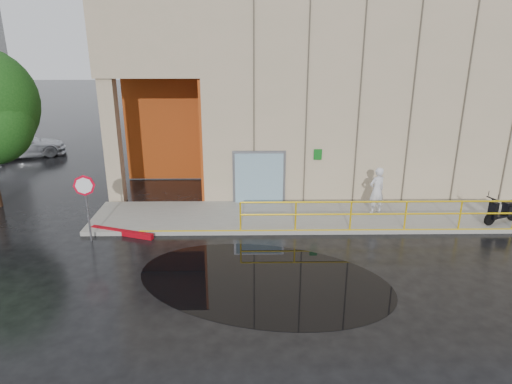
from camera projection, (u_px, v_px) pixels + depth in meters
ground at (256, 279)px, 12.88m from camera, size 120.00×120.00×0.00m
sidewalk at (361, 216)px, 17.16m from camera, size 20.00×3.00×0.15m
building at (359, 86)px, 21.95m from camera, size 20.00×10.17×8.00m
guardrail at (378, 215)px, 15.69m from camera, size 9.56×0.06×1.03m
person at (377, 191)px, 16.98m from camera, size 0.77×0.65×1.79m
scooter at (504, 204)px, 16.15m from camera, size 1.62×1.04×1.22m
stop_sign at (85, 193)px, 14.73m from camera, size 0.69×0.14×2.30m
red_curb at (122, 232)px, 15.71m from camera, size 2.32×0.98×0.18m
puddle at (263, 281)px, 12.81m from camera, size 8.25×6.38×0.01m
car_c at (21, 145)px, 25.51m from camera, size 5.01×3.54×1.35m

